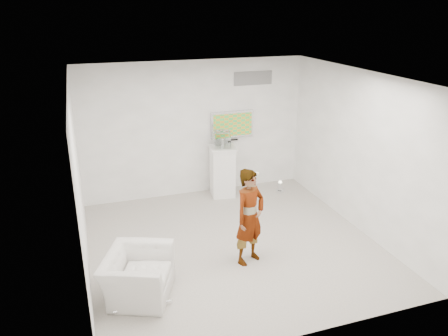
{
  "coord_description": "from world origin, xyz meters",
  "views": [
    {
      "loc": [
        -2.36,
        -6.53,
        4.07
      ],
      "look_at": [
        0.04,
        0.6,
        1.25
      ],
      "focal_mm": 35.0,
      "sensor_mm": 36.0,
      "label": 1
    }
  ],
  "objects_px": {
    "person": "(250,217)",
    "armchair": "(138,275)",
    "floor_uplight": "(280,187)",
    "tv": "(232,124)",
    "pedestal": "(222,171)"
  },
  "relations": [
    {
      "from": "person",
      "to": "floor_uplight",
      "type": "bearing_deg",
      "value": 28.93
    },
    {
      "from": "tv",
      "to": "pedestal",
      "type": "bearing_deg",
      "value": -137.27
    },
    {
      "from": "tv",
      "to": "floor_uplight",
      "type": "bearing_deg",
      "value": -32.0
    },
    {
      "from": "armchair",
      "to": "pedestal",
      "type": "bearing_deg",
      "value": -13.92
    },
    {
      "from": "pedestal",
      "to": "floor_uplight",
      "type": "bearing_deg",
      "value": -12.84
    },
    {
      "from": "tv",
      "to": "person",
      "type": "relative_size",
      "value": 0.61
    },
    {
      "from": "person",
      "to": "tv",
      "type": "bearing_deg",
      "value": 50.15
    },
    {
      "from": "pedestal",
      "to": "floor_uplight",
      "type": "distance_m",
      "value": 1.41
    },
    {
      "from": "pedestal",
      "to": "person",
      "type": "bearing_deg",
      "value": -99.11
    },
    {
      "from": "person",
      "to": "pedestal",
      "type": "bearing_deg",
      "value": 55.27
    },
    {
      "from": "person",
      "to": "armchair",
      "type": "height_order",
      "value": "person"
    },
    {
      "from": "person",
      "to": "floor_uplight",
      "type": "height_order",
      "value": "person"
    },
    {
      "from": "person",
      "to": "armchair",
      "type": "distance_m",
      "value": 1.99
    },
    {
      "from": "floor_uplight",
      "to": "armchair",
      "type": "bearing_deg",
      "value": -142.48
    },
    {
      "from": "person",
      "to": "pedestal",
      "type": "relative_size",
      "value": 1.44
    }
  ]
}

